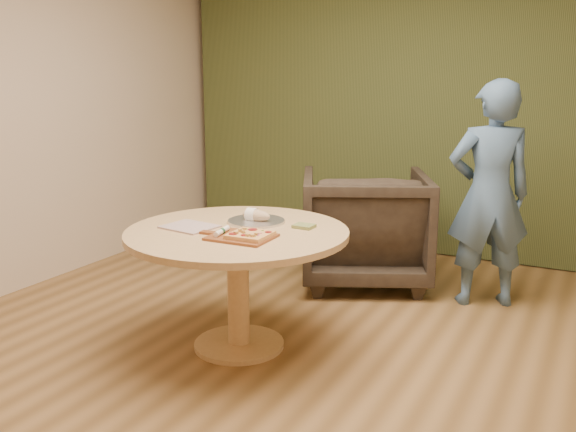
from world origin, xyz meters
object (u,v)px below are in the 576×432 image
(pizza_paddle, at_px, (240,237))
(bread_roll, at_px, (255,215))
(armchair, at_px, (365,222))
(cutlery_roll, at_px, (222,231))
(serving_tray, at_px, (256,221))
(person_standing, at_px, (489,195))
(pedestal_table, at_px, (238,252))
(flatbread_pizza, at_px, (250,235))

(pizza_paddle, xyz_separation_m, bread_roll, (-0.12, 0.37, 0.04))
(armchair, bearing_deg, pizza_paddle, 60.77)
(cutlery_roll, xyz_separation_m, armchair, (0.24, 1.69, -0.28))
(serving_tray, distance_m, person_standing, 1.73)
(pizza_paddle, xyz_separation_m, serving_tray, (-0.11, 0.37, -0.00))
(pedestal_table, bearing_deg, bread_roll, 90.15)
(armchair, xyz_separation_m, person_standing, (0.95, -0.06, 0.31))
(pizza_paddle, relative_size, armchair, 0.45)
(pizza_paddle, height_order, serving_tray, serving_tray)
(armchair, bearing_deg, flatbread_pizza, 62.94)
(serving_tray, relative_size, armchair, 0.36)
(pedestal_table, height_order, bread_roll, bread_roll)
(pizza_paddle, height_order, cutlery_roll, cutlery_roll)
(pedestal_table, height_order, person_standing, person_standing)
(pizza_paddle, distance_m, serving_tray, 0.39)
(flatbread_pizza, relative_size, serving_tray, 0.63)
(flatbread_pizza, height_order, cutlery_roll, flatbread_pizza)
(person_standing, bearing_deg, pizza_paddle, 29.94)
(bread_roll, relative_size, person_standing, 0.12)
(serving_tray, xyz_separation_m, bread_roll, (-0.01, 0.00, 0.04))
(person_standing, bearing_deg, serving_tray, 20.11)
(pedestal_table, xyz_separation_m, cutlery_roll, (0.00, -0.17, 0.17))
(flatbread_pizza, relative_size, person_standing, 0.14)
(armchair, bearing_deg, pedestal_table, 56.05)
(pedestal_table, bearing_deg, flatbread_pizza, -40.48)
(pizza_paddle, xyz_separation_m, person_standing, (1.08, 1.63, 0.05))
(bread_roll, bearing_deg, armchair, 79.44)
(pedestal_table, distance_m, pizza_paddle, 0.25)
(pedestal_table, relative_size, person_standing, 0.82)
(pedestal_table, bearing_deg, armchair, 80.92)
(serving_tray, bearing_deg, person_standing, 46.65)
(armchair, bearing_deg, serving_tray, 54.95)
(flatbread_pizza, bearing_deg, cutlery_roll, -175.39)
(person_standing, bearing_deg, pedestal_table, 24.39)
(pedestal_table, relative_size, armchair, 1.34)
(flatbread_pizza, height_order, serving_tray, flatbread_pizza)
(flatbread_pizza, bearing_deg, person_standing, 58.02)
(pizza_paddle, bearing_deg, cutlery_roll, -176.17)
(pizza_paddle, bearing_deg, armchair, 84.44)
(pizza_paddle, height_order, armchair, armchair)
(cutlery_roll, bearing_deg, flatbread_pizza, -5.18)
(flatbread_pizza, height_order, armchair, armchair)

